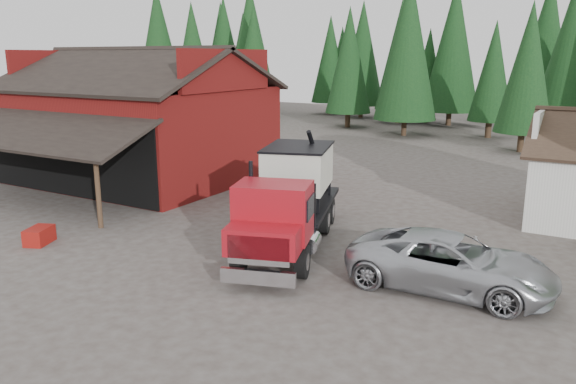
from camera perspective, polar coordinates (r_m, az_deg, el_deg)
The scene contains 9 objects.
ground at distance 18.43m, azimuth -11.67°, elevation -7.85°, with size 120.00×120.00×0.00m, color #433A35.
red_barn at distance 32.19m, azimuth -14.85°, elevation 6.10°, with size 12.80×13.63×7.18m.
conifer_backdrop at distance 56.26m, azimuth 18.19°, elevation 6.16°, with size 76.00×16.00×16.00m, color black, non-canonical shape.
near_pine_a at distance 52.76m, azimuth -9.63°, elevation 13.16°, with size 4.40×4.40×11.40m.
near_pine_b at distance 43.01m, azimuth 23.20°, elevation 11.54°, with size 3.96×3.96×10.40m.
near_pine_d at distance 49.19m, azimuth 12.08°, elevation 14.20°, with size 5.28×5.28×13.40m.
feed_truck at distance 19.84m, azimuth 0.20°, elevation -0.40°, with size 4.93×9.04×3.95m.
silver_car at distance 17.08m, azimuth 16.19°, elevation -6.91°, with size 2.73×5.91×1.64m, color #B4B7BD.
equip_box at distance 22.40m, azimuth -23.95°, elevation -4.07°, with size 0.70×1.10×0.60m, color maroon.
Camera 1 is at (11.64, -12.64, 6.66)m, focal length 35.00 mm.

